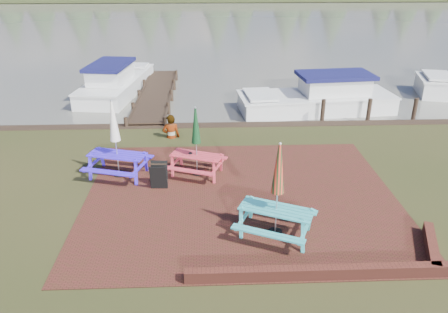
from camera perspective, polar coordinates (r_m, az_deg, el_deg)
name	(u,v)px	position (r m, az deg, el deg)	size (l,w,h in m)	color
ground	(244,216)	(11.97, 2.60, -7.71)	(120.00, 120.00, 0.00)	black
paving	(241,197)	(12.81, 2.23, -5.28)	(9.00, 7.50, 0.02)	#3C1D13
brick_wall	(349,266)	(10.35, 16.03, -13.63)	(6.21, 1.79, 0.30)	#4C1E16
water	(215,24)	(47.51, -1.22, 16.93)	(120.00, 60.00, 0.02)	#4A483F
picnic_table_teal	(277,205)	(10.82, 6.89, -6.26)	(2.30, 2.20, 2.50)	teal
picnic_table_red	(197,152)	(13.80, -3.61, 0.62)	(2.03, 1.92, 2.25)	#B42E3B
picnic_table_blue	(117,151)	(14.06, -13.84, 0.75)	(2.17, 2.03, 2.49)	#351DDA
chalkboard	(159,176)	(13.24, -8.51, -2.49)	(0.51, 0.49, 0.81)	black
jetty	(156,94)	(22.39, -8.87, 8.08)	(1.76, 9.08, 1.00)	black
boat_jetty	(116,83)	(23.78, -13.94, 9.29)	(3.22, 6.93, 1.93)	beige
boat_near	(319,99)	(20.88, 12.32, 7.33)	(7.31, 3.13, 1.92)	beige
person	(170,115)	(16.75, -7.05, 5.39)	(0.67, 0.44, 1.85)	gray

